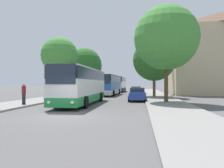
# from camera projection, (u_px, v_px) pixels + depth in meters

# --- Properties ---
(ground_plane) EXTENTS (300.00, 300.00, 0.00)m
(ground_plane) POSITION_uv_depth(u_px,v_px,m) (66.00, 116.00, 13.33)
(ground_plane) COLOR #565454
(ground_plane) RESTS_ON ground
(sidewalk_right) EXTENTS (4.00, 120.00, 0.15)m
(sidewalk_right) POSITION_uv_depth(u_px,v_px,m) (185.00, 117.00, 12.42)
(sidewalk_right) COLOR gray
(sidewalk_right) RESTS_ON ground_plane
(bus_front) EXTENTS (2.78, 11.55, 3.42)m
(bus_front) POSITION_uv_depth(u_px,v_px,m) (82.00, 85.00, 21.01)
(bus_front) COLOR #238942
(bus_front) RESTS_ON ground_plane
(bus_middle) EXTENTS (3.12, 12.00, 3.39)m
(bus_middle) POSITION_uv_depth(u_px,v_px,m) (109.00, 85.00, 37.40)
(bus_middle) COLOR silver
(bus_middle) RESTS_ON ground_plane
(bus_rear) EXTENTS (2.95, 11.09, 3.54)m
(bus_rear) POSITION_uv_depth(u_px,v_px,m) (119.00, 84.00, 52.10)
(bus_rear) COLOR #2D519E
(bus_rear) RESTS_ON ground_plane
(parked_car_right_near) EXTENTS (2.09, 4.10, 1.51)m
(parked_car_right_near) POSITION_uv_depth(u_px,v_px,m) (137.00, 94.00, 24.63)
(parked_car_right_near) COLOR #233D9E
(parked_car_right_near) RESTS_ON ground_plane
(parked_car_right_far) EXTENTS (2.17, 4.25, 1.47)m
(parked_car_right_far) POSITION_uv_depth(u_px,v_px,m) (136.00, 91.00, 37.48)
(parked_car_right_far) COLOR black
(parked_car_right_far) RESTS_ON ground_plane
(pedestrian_waiting_near) EXTENTS (0.36, 0.36, 1.88)m
(pedestrian_waiting_near) POSITION_uv_depth(u_px,v_px,m) (24.00, 94.00, 19.40)
(pedestrian_waiting_near) COLOR #23232D
(pedestrian_waiting_near) RESTS_ON sidewalk_left
(tree_left_near) EXTENTS (6.62, 6.62, 8.66)m
(tree_left_near) POSITION_uv_depth(u_px,v_px,m) (85.00, 65.00, 42.10)
(tree_left_near) COLOR #47331E
(tree_left_near) RESTS_ON sidewalk_left
(tree_left_far) EXTENTS (5.20, 5.20, 8.44)m
(tree_left_far) POSITION_uv_depth(u_px,v_px,m) (60.00, 56.00, 31.05)
(tree_left_far) COLOR #513D23
(tree_left_far) RESTS_ON sidewalk_left
(tree_right_near) EXTENTS (6.04, 6.04, 8.24)m
(tree_right_near) POSITION_uv_depth(u_px,v_px,m) (154.00, 60.00, 30.99)
(tree_right_near) COLOR brown
(tree_right_near) RESTS_ON sidewalk_right
(tree_right_mid) EXTENTS (6.50, 6.50, 9.70)m
(tree_right_mid) POSITION_uv_depth(u_px,v_px,m) (166.00, 38.00, 21.95)
(tree_right_mid) COLOR #513D23
(tree_right_mid) RESTS_ON sidewalk_right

